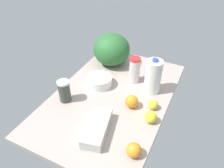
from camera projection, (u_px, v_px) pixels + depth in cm
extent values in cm
cube|color=#AC9A91|center=(112.00, 97.00, 153.22)|extent=(120.00, 76.00, 3.00)
cylinder|color=#353E34|center=(65.00, 92.00, 144.37)|extent=(7.82, 7.82, 14.06)
cylinder|color=silver|center=(63.00, 82.00, 139.68)|extent=(8.06, 8.06, 1.40)
cylinder|color=silver|center=(100.00, 81.00, 160.01)|extent=(18.09, 18.09, 6.86)
cube|color=beige|center=(97.00, 128.00, 124.55)|extent=(29.98, 17.58, 6.33)
cylinder|color=silver|center=(134.00, 71.00, 160.44)|extent=(7.90, 7.90, 18.31)
cylinder|color=red|center=(135.00, 59.00, 154.47)|extent=(8.14, 8.14, 1.40)
ellipsoid|color=#2A672F|center=(112.00, 50.00, 178.30)|extent=(29.82, 29.82, 26.03)
cylinder|color=white|center=(153.00, 77.00, 149.13)|extent=(11.31, 11.31, 24.54)
cylinder|color=blue|center=(155.00, 60.00, 141.15)|extent=(3.96, 3.96, 1.80)
sphere|color=orange|center=(134.00, 150.00, 111.68)|extent=(7.96, 7.96, 7.96)
sphere|color=yellow|center=(153.00, 105.00, 139.86)|extent=(6.39, 6.39, 6.39)
sphere|color=orange|center=(132.00, 101.00, 140.86)|extent=(8.53, 8.53, 8.53)
sphere|color=yellow|center=(151.00, 117.00, 130.60)|extent=(7.42, 7.42, 7.42)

